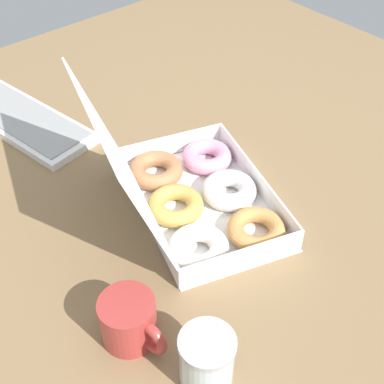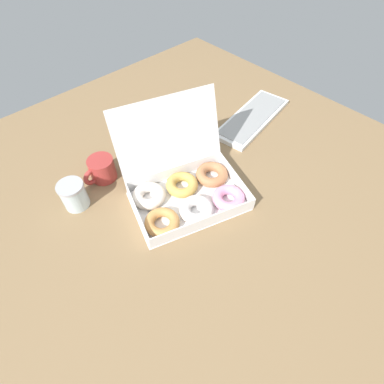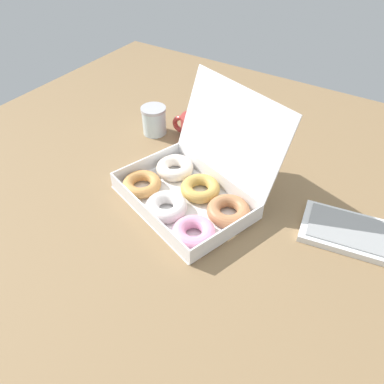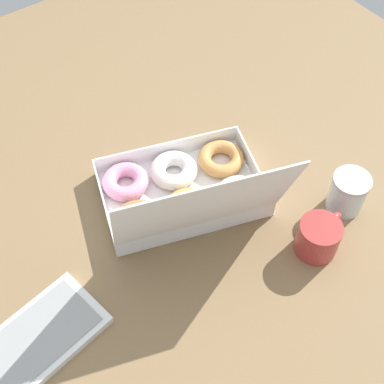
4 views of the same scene
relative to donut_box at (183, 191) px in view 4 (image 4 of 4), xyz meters
The scene contains 5 objects.
ground_plane 4.87cm from the donut_box, 122.35° to the right, with size 180.00×180.00×2.00cm, color olive.
donut_box is the anchor object (origin of this frame).
keyboard 51.56cm from the donut_box, 14.02° to the left, with size 43.12×21.31×2.20cm.
coffee_mug 31.61cm from the donut_box, 120.25° to the left, with size 12.59×9.06×8.43cm.
glass_jar 36.91cm from the donut_box, 141.70° to the left, with size 8.52×8.52×9.63cm.
Camera 4 is at (42.65, 62.11, 99.96)cm, focal length 50.00 mm.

